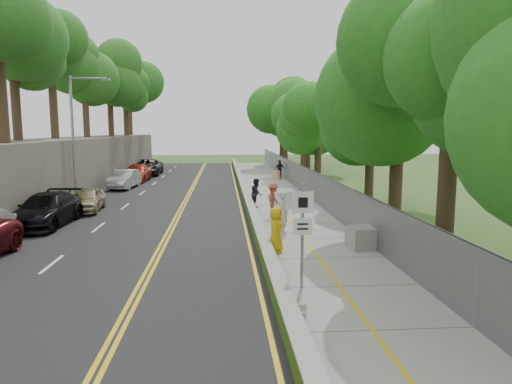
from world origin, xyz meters
TOP-DOWN VIEW (x-y plane):
  - ground at (0.00, 0.00)m, footprint 140.00×140.00m
  - road at (-5.40, 15.00)m, footprint 11.20×66.00m
  - sidewalk at (2.55, 15.00)m, footprint 4.20×66.00m
  - jersey_barrier at (0.25, 15.00)m, footprint 0.42×66.00m
  - rock_embankment at (-13.50, 15.00)m, footprint 5.00×66.00m
  - chainlink_fence at (4.65, 15.00)m, footprint 0.04×66.00m
  - trees_embankment at (-13.00, 15.00)m, footprint 6.40×66.00m
  - trees_fenceside at (7.00, 15.00)m, footprint 7.00×66.00m
  - streetlight at (-10.46, 14.00)m, footprint 2.52×0.22m
  - signpost at (1.05, -3.02)m, footprint 0.62×0.09m
  - construction_barrel at (3.75, 25.77)m, footprint 0.54×0.54m
  - concrete_block at (4.30, 1.29)m, footprint 1.41×1.14m
  - car_3 at (-9.81, 6.64)m, footprint 2.41×5.47m
  - car_4 at (-9.00, 10.55)m, footprint 1.89×4.07m
  - car_5 at (-9.05, 20.80)m, footprint 1.97×4.62m
  - car_6 at (-9.00, 31.64)m, footprint 2.78×5.93m
  - car_7 at (-9.00, 25.79)m, footprint 2.21×5.11m
  - car_8 at (-9.94, 36.83)m, footprint 2.01×4.16m
  - painter_0 at (0.75, 1.00)m, footprint 0.70×0.93m
  - painter_1 at (1.45, 4.08)m, footprint 0.59×0.78m
  - painter_2 at (0.75, 10.85)m, footprint 0.85×0.99m
  - painter_3 at (1.45, 8.15)m, footprint 1.09×1.34m
  - person_far at (4.15, 27.08)m, footprint 1.11×0.75m

SIDE VIEW (x-z plane):
  - ground at x=0.00m, z-range 0.00..0.00m
  - road at x=-5.40m, z-range 0.00..0.04m
  - sidewalk at x=2.55m, z-range 0.00..0.05m
  - jersey_barrier at x=0.25m, z-range 0.00..0.60m
  - concrete_block at x=4.30m, z-range 0.05..0.90m
  - construction_barrel at x=3.75m, z-range 0.05..0.93m
  - car_4 at x=-9.00m, z-range 0.04..1.39m
  - car_8 at x=-9.94m, z-range 0.04..1.41m
  - car_7 at x=-9.00m, z-range 0.04..1.50m
  - car_5 at x=-9.05m, z-range 0.04..1.52m
  - car_3 at x=-9.81m, z-range 0.04..1.60m
  - car_6 at x=-9.00m, z-range 0.04..1.68m
  - painter_0 at x=0.75m, z-range 0.05..1.78m
  - person_far at x=4.15m, z-range 0.05..1.80m
  - painter_2 at x=0.75m, z-range 0.05..1.82m
  - painter_3 at x=1.45m, z-range 0.05..1.86m
  - chainlink_fence at x=4.65m, z-range 0.00..2.00m
  - painter_1 at x=1.45m, z-range 0.05..1.96m
  - signpost at x=1.05m, z-range 0.41..3.51m
  - rock_embankment at x=-13.50m, z-range 0.00..4.00m
  - streetlight at x=-10.46m, z-range 0.64..8.64m
  - trees_fenceside at x=7.00m, z-range 0.00..14.00m
  - trees_embankment at x=-13.00m, z-range 4.00..17.00m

